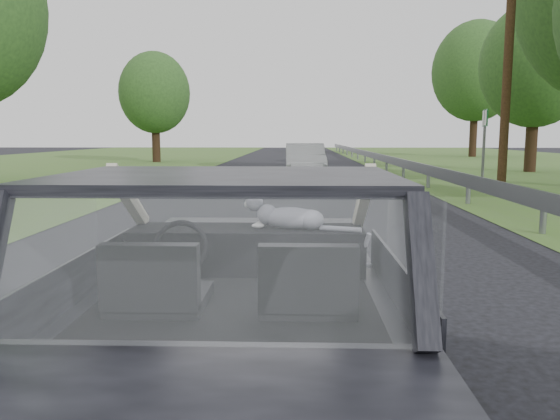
# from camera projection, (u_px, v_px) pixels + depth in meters

# --- Properties ---
(ground) EXTENTS (140.00, 140.00, 0.00)m
(ground) POSITION_uv_depth(u_px,v_px,m) (239.00, 410.00, 3.26)
(ground) COLOR black
(ground) RESTS_ON ground
(subject_car) EXTENTS (1.80, 4.00, 1.45)m
(subject_car) POSITION_uv_depth(u_px,v_px,m) (238.00, 293.00, 3.16)
(subject_car) COLOR black
(subject_car) RESTS_ON ground
(dashboard) EXTENTS (1.58, 0.45, 0.30)m
(dashboard) POSITION_uv_depth(u_px,v_px,m) (247.00, 249.00, 3.76)
(dashboard) COLOR black
(dashboard) RESTS_ON subject_car
(driver_seat) EXTENTS (0.50, 0.72, 0.42)m
(driver_seat) POSITION_uv_depth(u_px,v_px,m) (156.00, 279.00, 2.86)
(driver_seat) COLOR black
(driver_seat) RESTS_ON subject_car
(passenger_seat) EXTENTS (0.50, 0.72, 0.42)m
(passenger_seat) POSITION_uv_depth(u_px,v_px,m) (308.00, 280.00, 2.84)
(passenger_seat) COLOR black
(passenger_seat) RESTS_ON subject_car
(steering_wheel) EXTENTS (0.36, 0.36, 0.04)m
(steering_wheel) POSITION_uv_depth(u_px,v_px,m) (180.00, 248.00, 3.47)
(steering_wheel) COLOR black
(steering_wheel) RESTS_ON dashboard
(cat) EXTENTS (0.60, 0.30, 0.26)m
(cat) POSITION_uv_depth(u_px,v_px,m) (291.00, 217.00, 3.68)
(cat) COLOR gray
(cat) RESTS_ON dashboard
(guardrail) EXTENTS (0.05, 90.00, 0.32)m
(guardrail) POSITION_uv_depth(u_px,v_px,m) (464.00, 180.00, 12.95)
(guardrail) COLOR gray
(guardrail) RESTS_ON ground
(other_car) EXTENTS (1.71, 4.10, 1.33)m
(other_car) POSITION_uv_depth(u_px,v_px,m) (305.00, 161.00, 20.29)
(other_car) COLOR silver
(other_car) RESTS_ON ground
(highway_sign) EXTENTS (0.28, 1.03, 2.56)m
(highway_sign) POSITION_uv_depth(u_px,v_px,m) (484.00, 145.00, 19.94)
(highway_sign) COLOR #196B33
(highway_sign) RESTS_ON ground
(utility_pole) EXTENTS (0.28, 0.28, 7.36)m
(utility_pole) POSITION_uv_depth(u_px,v_px,m) (508.00, 58.00, 14.55)
(utility_pole) COLOR #53391C
(utility_pole) RESTS_ON ground
(tree_2) EXTENTS (5.49, 5.49, 7.22)m
(tree_2) POSITION_uv_depth(u_px,v_px,m) (534.00, 90.00, 23.90)
(tree_2) COLOR #25441D
(tree_2) RESTS_ON ground
(tree_3) EXTENTS (7.48, 7.48, 9.79)m
(tree_3) POSITION_uv_depth(u_px,v_px,m) (475.00, 91.00, 40.83)
(tree_3) COLOR #25441D
(tree_3) RESTS_ON ground
(tree_6) EXTENTS (5.00, 5.00, 6.42)m
(tree_6) POSITION_uv_depth(u_px,v_px,m) (155.00, 109.00, 32.91)
(tree_6) COLOR #25441D
(tree_6) RESTS_ON ground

